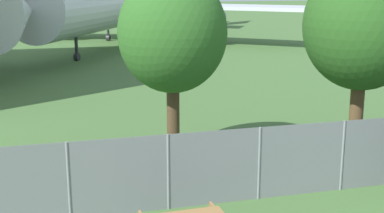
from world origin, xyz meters
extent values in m
cylinder|color=gray|center=(-5.09, 9.86, 1.03)|extent=(0.07, 0.07, 2.07)
cylinder|color=gray|center=(-2.55, 9.86, 1.03)|extent=(0.07, 0.07, 2.07)
cylinder|color=gray|center=(0.00, 9.86, 1.03)|extent=(0.07, 0.07, 2.07)
cylinder|color=gray|center=(2.55, 9.86, 1.03)|extent=(0.07, 0.07, 2.07)
cube|color=slate|center=(0.00, 9.86, 1.03)|extent=(56.00, 0.01, 2.07)
cone|color=silver|center=(-7.36, 29.69, 4.00)|extent=(6.10, 6.10, 4.47)
cube|color=silver|center=(10.50, 42.09, 3.33)|extent=(13.96, 12.21, 0.30)
cylinder|color=#939399|center=(8.85, 43.50, 2.17)|extent=(3.75, 4.49, 2.01)
cube|color=silver|center=(-5.74, 51.37, 3.33)|extent=(14.86, 9.38, 0.30)
cylinder|color=#939399|center=(-3.69, 50.66, 2.17)|extent=(3.75, 4.49, 2.01)
cylinder|color=#2D2D33|center=(-3.50, 36.43, 0.88)|extent=(0.24, 0.24, 1.76)
cylinder|color=#2D2D33|center=(-3.50, 36.43, 0.28)|extent=(0.54, 0.64, 0.56)
cylinder|color=#2D2D33|center=(4.71, 45.40, 0.88)|extent=(0.24, 0.24, 1.76)
cylinder|color=#2D2D33|center=(4.71, 45.40, 0.28)|extent=(0.54, 0.64, 0.56)
cylinder|color=#2D2D33|center=(0.05, 48.06, 0.88)|extent=(0.24, 0.24, 1.76)
cylinder|color=#2D2D33|center=(0.05, 48.06, 0.28)|extent=(0.54, 0.64, 0.56)
cylinder|color=#4C3823|center=(-1.63, 13.24, 1.42)|extent=(0.41, 0.41, 2.84)
ellipsoid|color=#2D6023|center=(-1.63, 13.24, 4.30)|extent=(3.42, 3.42, 3.76)
cylinder|color=brown|center=(4.40, 12.23, 1.43)|extent=(0.46, 0.46, 2.86)
ellipsoid|color=#28561E|center=(4.40, 12.23, 4.49)|extent=(3.82, 3.82, 4.20)
camera|label=1|loc=(-5.33, -3.01, 6.04)|focal=50.00mm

